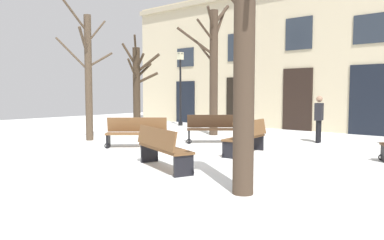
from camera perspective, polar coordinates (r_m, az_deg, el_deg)
name	(u,v)px	position (r m, az deg, el deg)	size (l,w,h in m)	color
ground_plane	(150,155)	(10.06, -6.43, -5.34)	(31.60, 31.60, 0.00)	white
building_facade	(296,54)	(17.29, 15.74, 9.72)	(19.75, 0.60, 6.65)	beige
tree_left_of_center	(213,67)	(14.56, 3.31, 8.17)	(1.13, 2.34, 5.19)	#423326
tree_near_facade	(88,74)	(13.39, -15.72, 6.90)	(1.32, 1.88, 4.73)	#4C3D2D
tree_right_of_center	(137,83)	(18.25, -8.42, 5.70)	(1.81, 2.11, 4.33)	#382B1E
tree_center	(243,51)	(6.09, 7.83, 10.41)	(1.74, 1.31, 4.54)	#423326
streetlamp	(180,80)	(18.63, -1.80, 6.16)	(0.30, 0.30, 3.73)	black
bench_far_corner	(162,148)	(8.13, -4.62, -4.25)	(1.95, 1.13, 0.92)	brown
bench_by_litter_bin	(214,128)	(12.28, 3.38, -1.27)	(1.62, 1.50, 0.94)	#3D2819
bench_back_to_back_left	(137,132)	(11.42, -8.52, -1.87)	(1.68, 1.56, 0.91)	brown
bench_near_lamp	(246,136)	(10.15, 8.36, -2.53)	(0.61, 1.85, 0.93)	brown
person_by_shop_door	(319,117)	(12.98, 18.95, 0.42)	(0.28, 0.41, 1.56)	black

